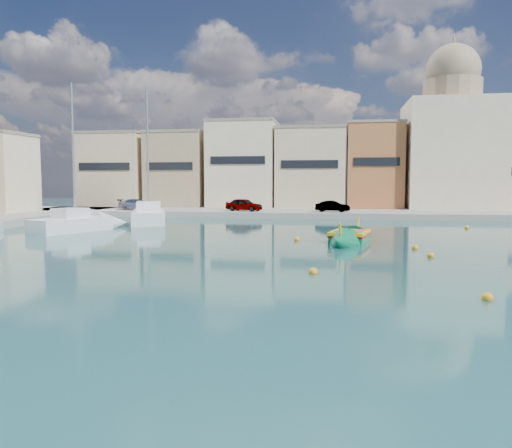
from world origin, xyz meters
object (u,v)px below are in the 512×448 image
(yacht_midnorth, at_px, (91,224))
(church_block, at_px, (451,139))
(luzzu_green, at_px, (350,238))
(yacht_north, at_px, (149,216))

(yacht_midnorth, bearing_deg, church_block, 38.90)
(luzzu_green, xyz_separation_m, yacht_midnorth, (-19.08, 4.67, 0.20))
(luzzu_green, height_order, yacht_midnorth, yacht_midnorth)
(church_block, distance_m, yacht_north, 34.95)
(yacht_north, bearing_deg, church_block, 29.91)
(church_block, relative_size, luzzu_green, 2.41)
(luzzu_green, xyz_separation_m, yacht_north, (-17.57, 12.72, 0.24))
(church_block, distance_m, yacht_midnorth, 40.64)
(luzzu_green, height_order, yacht_north, yacht_north)
(yacht_midnorth, bearing_deg, yacht_north, 79.37)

